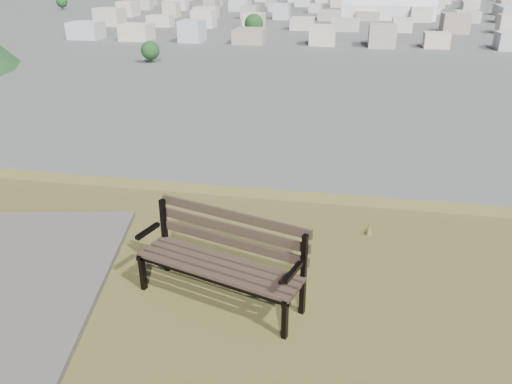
# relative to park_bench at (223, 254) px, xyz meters

# --- Properties ---
(park_bench) EXTENTS (1.74, 1.00, 0.87)m
(park_bench) POSITION_rel_park_bench_xyz_m (0.00, 0.00, 0.00)
(park_bench) COLOR #3D3123
(park_bench) RESTS_ON hilltop_mesa
(arena) EXTENTS (53.09, 24.14, 22.06)m
(arena) POSITION_rel_park_bench_xyz_m (20.42, 309.98, -20.29)
(arena) COLOR silver
(arena) RESTS_ON ground
(city_blocks) EXTENTS (395.00, 361.00, 7.00)m
(city_blocks) POSITION_rel_park_bench_xyz_m (-0.94, 392.79, -21.99)
(city_blocks) COLOR beige
(city_blocks) RESTS_ON ground
(city_trees) EXTENTS (406.52, 387.20, 9.98)m
(city_trees) POSITION_rel_park_bench_xyz_m (-27.33, 317.35, -20.66)
(city_trees) COLOR #37281B
(city_trees) RESTS_ON ground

